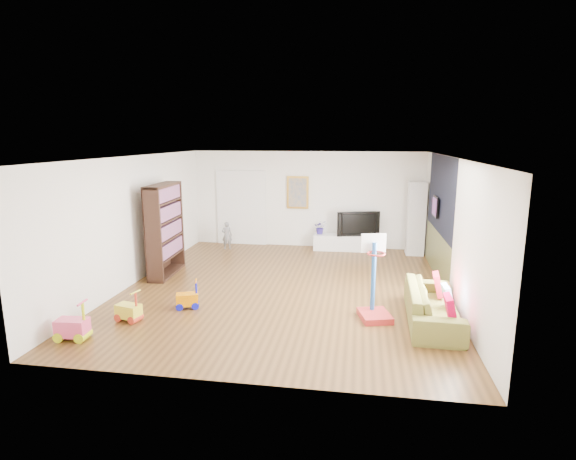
% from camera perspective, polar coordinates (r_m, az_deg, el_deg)
% --- Properties ---
extents(floor, '(6.50, 7.50, 0.00)m').
position_cam_1_polar(floor, '(9.43, -0.39, -7.35)').
color(floor, brown).
rests_on(floor, ground).
extents(ceiling, '(6.50, 7.50, 0.00)m').
position_cam_1_polar(ceiling, '(8.93, -0.41, 9.27)').
color(ceiling, white).
rests_on(ceiling, ground).
extents(wall_back, '(6.50, 0.00, 2.70)m').
position_cam_1_polar(wall_back, '(12.75, 2.38, 3.89)').
color(wall_back, white).
rests_on(wall_back, ground).
extents(wall_front, '(6.50, 0.00, 2.70)m').
position_cam_1_polar(wall_front, '(5.53, -6.83, -6.58)').
color(wall_front, silver).
rests_on(wall_front, ground).
extents(wall_left, '(0.00, 7.50, 2.70)m').
position_cam_1_polar(wall_left, '(10.13, -18.85, 1.24)').
color(wall_left, silver).
rests_on(wall_left, ground).
extents(wall_right, '(0.00, 7.50, 2.70)m').
position_cam_1_polar(wall_right, '(9.14, 20.14, 0.08)').
color(wall_right, silver).
rests_on(wall_right, ground).
extents(navy_accent, '(0.01, 3.20, 1.70)m').
position_cam_1_polar(navy_accent, '(10.42, 18.82, 4.31)').
color(navy_accent, black).
rests_on(navy_accent, wall_right).
extents(olive_wainscot, '(0.01, 3.20, 1.00)m').
position_cam_1_polar(olive_wainscot, '(10.66, 18.35, -2.90)').
color(olive_wainscot, brown).
rests_on(olive_wainscot, wall_right).
extents(doorway, '(1.45, 0.06, 2.10)m').
position_cam_1_polar(doorway, '(13.11, -5.94, 2.73)').
color(doorway, white).
rests_on(doorway, ground).
extents(painting_back, '(0.62, 0.06, 0.92)m').
position_cam_1_polar(painting_back, '(12.72, 1.24, 4.79)').
color(painting_back, gold).
rests_on(painting_back, wall_back).
extents(artwork_right, '(0.04, 0.56, 0.46)m').
position_cam_1_polar(artwork_right, '(10.64, 18.19, 2.86)').
color(artwork_right, '#7F3F8C').
rests_on(artwork_right, wall_right).
extents(media_console, '(1.86, 0.54, 0.43)m').
position_cam_1_polar(media_console, '(12.56, 7.50, -1.58)').
color(media_console, white).
rests_on(media_console, ground).
extents(tall_cabinet, '(0.46, 0.46, 1.95)m').
position_cam_1_polar(tall_cabinet, '(12.33, 15.94, 1.42)').
color(tall_cabinet, silver).
rests_on(tall_cabinet, ground).
extents(bookshelf, '(0.44, 1.43, 2.07)m').
position_cam_1_polar(bookshelf, '(10.47, -15.37, 0.02)').
color(bookshelf, '#321D14').
rests_on(bookshelf, ground).
extents(sofa, '(0.89, 2.11, 0.61)m').
position_cam_1_polar(sofa, '(8.05, 17.92, -9.04)').
color(sofa, olive).
rests_on(sofa, ground).
extents(basketball_hoop, '(0.65, 0.73, 1.47)m').
position_cam_1_polar(basketball_hoop, '(7.79, 11.14, -6.02)').
color(basketball_hoop, '#AD2626').
rests_on(basketball_hoop, ground).
extents(ride_on_yellow, '(0.46, 0.34, 0.55)m').
position_cam_1_polar(ride_on_yellow, '(8.19, -19.64, -9.03)').
color(ride_on_yellow, yellow).
rests_on(ride_on_yellow, ground).
extents(ride_on_orange, '(0.45, 0.36, 0.52)m').
position_cam_1_polar(ride_on_orange, '(8.48, -12.69, -8.00)').
color(ride_on_orange, orange).
rests_on(ride_on_orange, ground).
extents(ride_on_pink, '(0.49, 0.32, 0.63)m').
position_cam_1_polar(ride_on_pink, '(7.79, -25.79, -10.32)').
color(ride_on_pink, '#EB4A77').
rests_on(ride_on_pink, ground).
extents(child, '(0.32, 0.24, 0.78)m').
position_cam_1_polar(child, '(12.66, -7.77, -0.68)').
color(child, slate).
rests_on(child, ground).
extents(tv, '(1.18, 0.47, 0.68)m').
position_cam_1_polar(tv, '(12.46, 8.79, 0.88)').
color(tv, black).
rests_on(tv, media_console).
extents(vase_plant, '(0.38, 0.34, 0.38)m').
position_cam_1_polar(vase_plant, '(12.54, 4.13, 0.36)').
color(vase_plant, navy).
rests_on(vase_plant, media_console).
extents(pillow_left, '(0.12, 0.40, 0.40)m').
position_cam_1_polar(pillow_left, '(7.48, 19.92, -9.36)').
color(pillow_left, '#B90237').
rests_on(pillow_left, sofa).
extents(pillow_center, '(0.11, 0.36, 0.36)m').
position_cam_1_polar(pillow_center, '(8.04, 19.58, -7.87)').
color(pillow_center, white).
rests_on(pillow_center, sofa).
extents(pillow_right, '(0.14, 0.41, 0.40)m').
position_cam_1_polar(pillow_right, '(8.57, 18.50, -6.57)').
color(pillow_right, '#AF1729').
rests_on(pillow_right, sofa).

